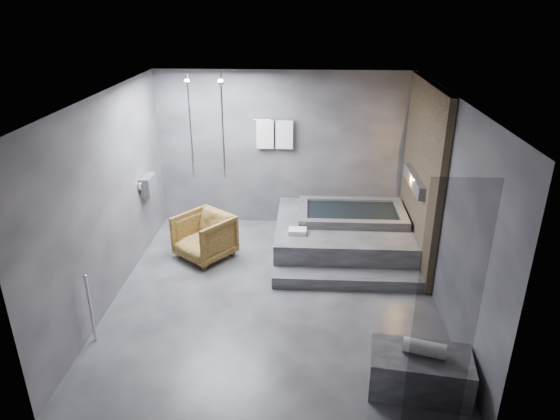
{
  "coord_description": "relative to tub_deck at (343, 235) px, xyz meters",
  "views": [
    {
      "loc": [
        0.41,
        -6.13,
        3.92
      ],
      "look_at": [
        0.06,
        0.3,
        1.17
      ],
      "focal_mm": 32.0,
      "sensor_mm": 36.0,
      "label": 1
    }
  ],
  "objects": [
    {
      "name": "rolled_towel",
      "position": [
        0.64,
        -3.29,
        0.3
      ],
      "size": [
        0.47,
        0.28,
        0.16
      ],
      "primitive_type": "cylinder",
      "rotation": [
        0.0,
        1.57,
        -0.29
      ],
      "color": "silver",
      "rests_on": "concrete_bench"
    },
    {
      "name": "concrete_bench",
      "position": [
        0.62,
        -3.3,
        -0.01
      ],
      "size": [
        1.11,
        0.71,
        0.47
      ],
      "primitive_type": "cube",
      "rotation": [
        0.0,
        0.0,
        -0.14
      ],
      "color": "#2D2D2F",
      "rests_on": "ground"
    },
    {
      "name": "deck_towel",
      "position": [
        -0.75,
        -0.51,
        0.29
      ],
      "size": [
        0.29,
        0.21,
        0.08
      ],
      "primitive_type": "cube",
      "rotation": [
        0.0,
        0.0,
        -0.02
      ],
      "color": "silver",
      "rests_on": "tub_deck"
    },
    {
      "name": "tub_step",
      "position": [
        0.0,
        -1.18,
        -0.16
      ],
      "size": [
        2.2,
        0.36,
        0.18
      ],
      "primitive_type": "cube",
      "color": "#313134",
      "rests_on": "ground"
    },
    {
      "name": "tub_deck",
      "position": [
        0.0,
        0.0,
        0.0
      ],
      "size": [
        2.2,
        2.0,
        0.5
      ],
      "primitive_type": "cube",
      "color": "#313134",
      "rests_on": "ground"
    },
    {
      "name": "driftwood_chair",
      "position": [
        -2.25,
        -0.43,
        0.12
      ],
      "size": [
        1.11,
        1.11,
        0.73
      ],
      "primitive_type": "imported",
      "rotation": [
        0.0,
        0.0,
        -0.67
      ],
      "color": "#442E11",
      "rests_on": "ground"
    },
    {
      "name": "room",
      "position": [
        -0.65,
        -1.21,
        1.48
      ],
      "size": [
        5.0,
        5.04,
        2.82
      ],
      "color": "#2C2C2F",
      "rests_on": "ground"
    }
  ]
}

